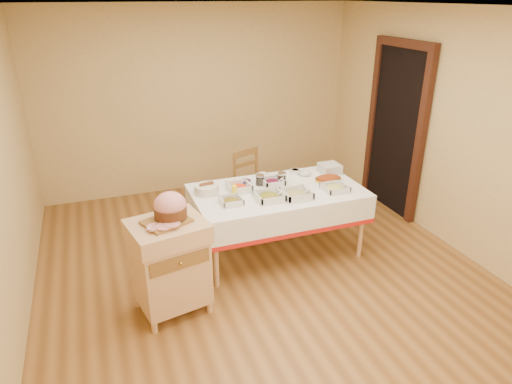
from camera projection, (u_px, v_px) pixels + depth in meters
room_shell at (262, 154)px, 4.33m from camera, size 5.00×5.00×5.00m
doorway at (396, 127)px, 5.88m from camera, size 0.09×1.10×2.20m
dining_table at (277, 203)px, 4.96m from camera, size 1.82×1.02×0.76m
butcher_cart at (170, 262)px, 4.05m from camera, size 0.73×0.65×0.90m
dining_chair at (252, 185)px, 5.77m from camera, size 0.52×0.50×0.92m
ham_on_board at (170, 209)px, 3.88m from camera, size 0.40×0.38×0.26m
serving_dish_a at (231, 201)px, 4.57m from camera, size 0.22×0.21×0.09m
serving_dish_b at (269, 196)px, 4.66m from camera, size 0.27×0.27×0.11m
serving_dish_c at (296, 194)px, 4.71m from camera, size 0.28×0.28×0.11m
serving_dish_d at (335, 188)px, 4.87m from camera, size 0.25×0.25×0.09m
serving_dish_e at (239, 187)px, 4.87m from camera, size 0.25×0.24×0.11m
serving_dish_f at (273, 182)px, 5.01m from camera, size 0.24×0.23×0.11m
small_bowl_left at (213, 186)px, 4.93m from camera, size 0.11×0.11×0.05m
small_bowl_mid at (246, 182)px, 5.03m from camera, size 0.12×0.12×0.05m
small_bowl_right at (295, 171)px, 5.33m from camera, size 0.10×0.10×0.05m
bowl_white_imported at (262, 176)px, 5.24m from camera, size 0.18×0.18×0.03m
bowl_small_imported at (305, 174)px, 5.28m from camera, size 0.18×0.18×0.04m
preserve_jar_left at (260, 180)px, 5.00m from camera, size 0.10×0.10×0.12m
preserve_jar_right at (282, 178)px, 5.06m from camera, size 0.10×0.10×0.12m
mustard_bottle at (234, 191)px, 4.69m from camera, size 0.05×0.05×0.16m
bread_basket at (207, 189)px, 4.80m from camera, size 0.26×0.26×0.11m
plate_stack at (330, 169)px, 5.34m from camera, size 0.22×0.22×0.11m
brass_platter at (328, 179)px, 5.14m from camera, size 0.31×0.22×0.04m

